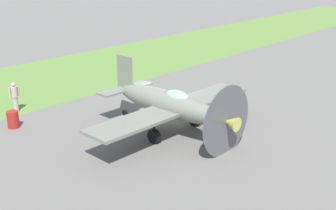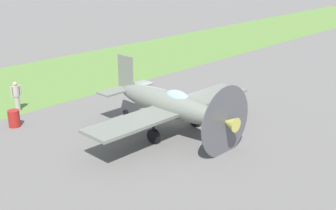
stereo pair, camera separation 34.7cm
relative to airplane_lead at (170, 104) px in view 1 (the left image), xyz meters
The scene contains 5 objects.
ground_plane 3.19m from the airplane_lead, 128.54° to the right, with size 160.00×160.00×0.00m, color #605E5B.
grass_verge 13.59m from the airplane_lead, 97.45° to the right, with size 120.00×11.00×0.01m, color #567A38.
airplane_lead is the anchor object (origin of this frame).
ground_crew_chief 9.42m from the airplane_lead, 66.65° to the right, with size 0.63×0.38×1.73m.
fuel_drum 8.29m from the airplane_lead, 51.89° to the right, with size 0.60×0.60×0.90m, color maroon.
Camera 1 is at (16.69, 15.72, 8.49)m, focal length 45.81 mm.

